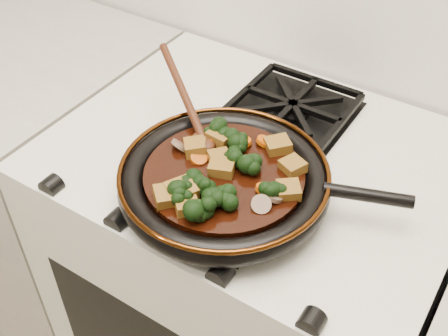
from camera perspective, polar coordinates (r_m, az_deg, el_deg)
The scene contains 36 objects.
stove at distance 1.39m, azimuth 2.63°, elevation -12.60°, with size 0.76×0.60×0.90m, color silver.
burner_grate_front at distance 0.96m, azimuth -0.82°, elevation -2.21°, with size 0.23×0.23×0.03m, color black, non-canonical shape.
burner_grate_back at distance 1.14m, azimuth 6.97°, elevation 6.06°, with size 0.23×0.23×0.03m, color black, non-canonical shape.
skillet at distance 0.93m, azimuth 0.12°, elevation -1.21°, with size 0.46×0.35×0.05m.
braising_sauce at distance 0.93m, azimuth 0.00°, elevation -0.97°, with size 0.27×0.27×0.02m, color black.
tofu_cube_0 at distance 0.96m, azimuth -2.97°, elevation 2.08°, with size 0.04×0.03×0.02m, color brown.
tofu_cube_1 at distance 0.88m, azimuth 6.56°, elevation -2.27°, with size 0.04×0.04×0.02m, color brown.
tofu_cube_2 at distance 0.96m, azimuth 5.49°, elevation 2.28°, with size 0.04×0.04×0.02m, color brown.
tofu_cube_3 at distance 0.94m, azimuth -0.48°, elevation 1.06°, with size 0.04×0.03×0.02m, color brown.
tofu_cube_4 at distance 0.87m, azimuth -5.74°, elevation -2.87°, with size 0.04×0.04×0.02m, color brown.
tofu_cube_5 at distance 0.92m, azimuth -0.22°, elevation -0.01°, with size 0.04×0.04×0.02m, color brown.
tofu_cube_6 at distance 0.88m, azimuth -4.36°, elevation -2.39°, with size 0.04×0.04×0.02m, color brown.
tofu_cube_7 at distance 0.86m, azimuth -3.80°, elevation -3.88°, with size 0.03×0.03×0.02m, color brown.
tofu_cube_8 at distance 0.96m, azimuth -2.86°, elevation 2.16°, with size 0.04×0.03×0.02m, color brown.
tofu_cube_9 at distance 0.98m, azimuth -0.36°, elevation 3.16°, with size 0.04×0.04×0.02m, color brown.
tofu_cube_10 at distance 0.93m, azimuth 6.99°, elevation 0.17°, with size 0.04×0.04×0.02m, color brown.
broccoli_floret_0 at distance 0.87m, azimuth -4.48°, elevation -2.81°, with size 0.06×0.06×0.05m, color black, non-canonical shape.
broccoli_floret_1 at distance 0.92m, azimuth 2.73°, elevation 0.46°, with size 0.06×0.06×0.05m, color black, non-canonical shape.
broccoli_floret_2 at distance 0.86m, azimuth 0.03°, elevation -3.13°, with size 0.06×0.06×0.05m, color black, non-canonical shape.
broccoli_floret_3 at distance 0.86m, azimuth -1.46°, elevation -2.71°, with size 0.06×0.06×0.06m, color black, non-canonical shape.
broccoli_floret_4 at distance 0.89m, azimuth -3.38°, elevation -1.68°, with size 0.06×0.06×0.05m, color black, non-canonical shape.
broccoli_floret_5 at distance 0.88m, azimuth 4.75°, elevation -2.24°, with size 0.06×0.06×0.05m, color black, non-canonical shape.
broccoli_floret_6 at distance 0.96m, azimuth 1.34°, elevation 2.67°, with size 0.06×0.06×0.05m, color black, non-canonical shape.
broccoli_floret_7 at distance 0.98m, azimuth -0.65°, elevation 3.50°, with size 0.06×0.06×0.05m, color black, non-canonical shape.
broccoli_floret_8 at distance 0.84m, azimuth -2.35°, elevation -4.73°, with size 0.06×0.06×0.05m, color black, non-canonical shape.
broccoli_floret_9 at distance 0.93m, azimuth 1.62°, elevation 1.15°, with size 0.06×0.06×0.05m, color black, non-canonical shape.
carrot_coin_0 at distance 0.98m, azimuth -1.83°, elevation 2.82°, with size 0.03×0.03×0.01m, color #B24304.
carrot_coin_1 at distance 0.89m, azimuth 4.08°, elevation -2.14°, with size 0.03×0.03×0.01m, color #B24304.
carrot_coin_2 at distance 0.98m, azimuth 4.13°, elevation 2.70°, with size 0.03×0.03×0.01m, color #B24304.
carrot_coin_3 at distance 0.97m, azimuth 1.96°, elevation 2.63°, with size 0.03×0.03×0.01m, color #B24304.
carrot_coin_4 at distance 0.94m, azimuth -2.58°, elevation 1.00°, with size 0.03×0.03×0.01m, color #B24304.
mushroom_slice_0 at distance 0.86m, azimuth 3.80°, elevation -3.73°, with size 0.03×0.03×0.01m, color brown.
mushroom_slice_1 at distance 0.99m, azimuth -0.38°, elevation 3.60°, with size 0.03×0.03×0.01m, color brown.
mushroom_slice_2 at distance 0.87m, azimuth 5.07°, elevation -2.80°, with size 0.03×0.03×0.01m, color brown.
mushroom_slice_3 at distance 0.96m, azimuth -4.49°, elevation 2.28°, with size 0.03×0.03×0.01m, color brown.
wooden_spoon at distance 1.01m, azimuth -3.32°, elevation 5.69°, with size 0.13×0.11×0.23m.
Camera 1 is at (0.38, 0.98, 1.58)m, focal length 45.00 mm.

